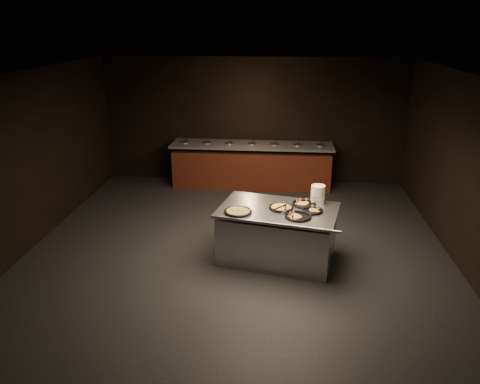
{
  "coord_description": "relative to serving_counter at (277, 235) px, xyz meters",
  "views": [
    {
      "loc": [
        0.69,
        -6.8,
        3.64
      ],
      "look_at": [
        0.03,
        0.3,
        1.03
      ],
      "focal_mm": 35.0,
      "sensor_mm": 36.0,
      "label": 1
    }
  ],
  "objects": [
    {
      "name": "serving_counter",
      "position": [
        0.0,
        0.0,
        0.0
      ],
      "size": [
        2.02,
        1.53,
        0.88
      ],
      "rotation": [
        0.0,
        0.0,
        -0.21
      ],
      "color": "silver",
      "rests_on": "ground"
    },
    {
      "name": "pan_veggie_whole",
      "position": [
        -0.61,
        -0.22,
        0.47
      ],
      "size": [
        0.43,
        0.43,
        0.04
      ],
      "rotation": [
        0.0,
        0.0,
        0.06
      ],
      "color": "black",
      "rests_on": "serving_counter"
    },
    {
      "name": "server_left",
      "position": [
        0.11,
        -0.01,
        0.53
      ],
      "size": [
        0.09,
        0.33,
        0.16
      ],
      "rotation": [
        0.0,
        0.0,
        1.56
      ],
      "color": "silver",
      "rests_on": "serving_counter"
    },
    {
      "name": "pan_cheese_slices_b",
      "position": [
        0.3,
        -0.31,
        0.47
      ],
      "size": [
        0.41,
        0.41,
        0.04
      ],
      "rotation": [
        0.0,
        0.0,
        2.21
      ],
      "color": "black",
      "rests_on": "serving_counter"
    },
    {
      "name": "plate_stack",
      "position": [
        0.63,
        0.34,
        0.6
      ],
      "size": [
        0.23,
        0.23,
        0.29
      ],
      "primitive_type": "cylinder",
      "color": "silver",
      "rests_on": "serving_counter"
    },
    {
      "name": "pan_veggie_slices",
      "position": [
        0.53,
        -0.06,
        0.47
      ],
      "size": [
        0.34,
        0.34,
        0.04
      ],
      "rotation": [
        0.0,
        0.0,
        -0.26
      ],
      "color": "black",
      "rests_on": "serving_counter"
    },
    {
      "name": "salad_bar",
      "position": [
        -0.66,
        3.55,
        0.02
      ],
      "size": [
        3.7,
        0.83,
        1.18
      ],
      "color": "#591E14",
      "rests_on": "ground"
    },
    {
      "name": "pan_cheese_slices_a",
      "position": [
        0.41,
        0.2,
        0.47
      ],
      "size": [
        0.38,
        0.38,
        0.04
      ],
      "rotation": [
        0.0,
        0.0,
        1.21
      ],
      "color": "black",
      "rests_on": "serving_counter"
    },
    {
      "name": "server_right",
      "position": [
        0.07,
        -0.21,
        0.54
      ],
      "size": [
        0.34,
        0.1,
        0.16
      ],
      "rotation": [
        0.0,
        0.0,
        -0.07
      ],
      "color": "silver",
      "rests_on": "serving_counter"
    },
    {
      "name": "pan_cheese_whole",
      "position": [
        0.05,
        0.01,
        0.47
      ],
      "size": [
        0.38,
        0.38,
        0.04
      ],
      "rotation": [
        0.0,
        0.0,
        0.13
      ],
      "color": "black",
      "rests_on": "serving_counter"
    },
    {
      "name": "room",
      "position": [
        -0.66,
        -0.01,
        1.03
      ],
      "size": [
        7.02,
        8.02,
        2.92
      ],
      "color": "black",
      "rests_on": "ground"
    }
  ]
}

